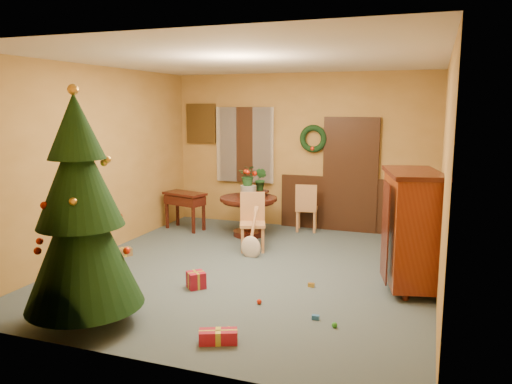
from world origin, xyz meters
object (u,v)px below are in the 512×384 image
at_px(chair_near, 253,219).
at_px(sideboard, 411,226).
at_px(writing_desk, 185,202).
at_px(christmas_tree, 81,215).
at_px(dining_table, 249,209).

distance_m(chair_near, sideboard, 2.67).
bearing_deg(sideboard, writing_desk, 156.93).
xyz_separation_m(christmas_tree, sideboard, (3.15, 2.32, -0.38)).
height_order(chair_near, writing_desk, chair_near).
height_order(writing_desk, sideboard, sideboard).
bearing_deg(sideboard, christmas_tree, -143.70).
distance_m(dining_table, sideboard, 3.33).
height_order(chair_near, christmas_tree, christmas_tree).
bearing_deg(christmas_tree, chair_near, 78.24).
distance_m(christmas_tree, sideboard, 3.93).
distance_m(dining_table, writing_desk, 1.29).
bearing_deg(sideboard, chair_near, 159.05).
distance_m(chair_near, writing_desk, 1.84).
relative_size(chair_near, writing_desk, 1.06).
height_order(dining_table, sideboard, sideboard).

